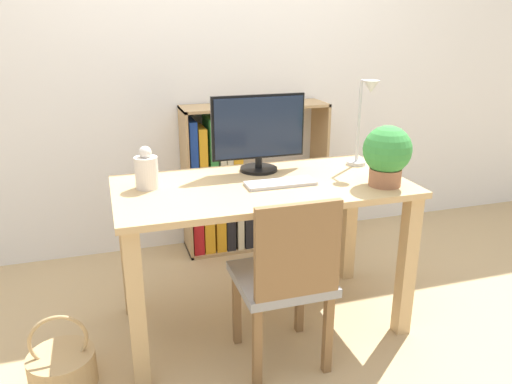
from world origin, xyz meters
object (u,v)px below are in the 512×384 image
potted_plant (387,154)px  vase (146,170)px  basket (62,368)px  bookshelf (229,185)px  desk_lamp (365,115)px  monitor (259,131)px  keyboard (280,183)px  chair (286,277)px

potted_plant → vase: bearing=164.6°
basket → potted_plant: bearing=0.5°
vase → potted_plant: (1.07, -0.29, 0.07)m
bookshelf → basket: 1.58m
desk_lamp → potted_plant: (-0.04, -0.30, -0.13)m
monitor → vase: bearing=-168.6°
keyboard → potted_plant: (0.46, -0.15, 0.15)m
keyboard → bookshelf: bookshelf is taller
desk_lamp → chair: bearing=-141.5°
bookshelf → desk_lamp: bearing=-58.2°
chair → bookshelf: bookshelf is taller
keyboard → basket: bearing=-171.0°
monitor → potted_plant: size_ratio=1.70×
desk_lamp → basket: (-1.55, -0.32, -0.95)m
desk_lamp → chair: (-0.59, -0.47, -0.59)m
monitor → bookshelf: 0.88m
desk_lamp → potted_plant: desk_lamp is taller
potted_plant → chair: (-0.55, -0.17, -0.46)m
bookshelf → vase: bearing=-125.7°
monitor → vase: monitor is taller
monitor → bookshelf: size_ratio=0.50×
potted_plant → chair: size_ratio=0.34×
potted_plant → basket: potted_plant is taller
chair → keyboard: bearing=81.7°
desk_lamp → bookshelf: 1.13m
chair → basket: chair is taller
monitor → basket: (-1.01, -0.42, -0.88)m
chair → potted_plant: bearing=23.6°
keyboard → basket: keyboard is taller
bookshelf → basket: size_ratio=2.84×
potted_plant → chair: potted_plant is taller
vase → bookshelf: (0.60, 0.83, -0.39)m
keyboard → vase: size_ratio=1.67×
keyboard → bookshelf: (-0.00, 0.98, -0.32)m
chair → basket: 1.03m
keyboard → chair: size_ratio=0.40×
bookshelf → basket: (-1.04, -1.14, -0.36)m
desk_lamp → bookshelf: bearing=121.8°
vase → desk_lamp: 1.13m
monitor → desk_lamp: 0.55m
vase → bookshelf: bearing=54.3°
potted_plant → basket: 1.71m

